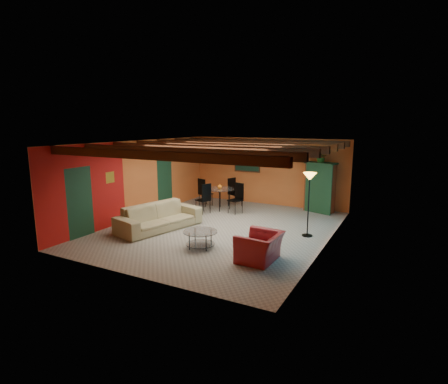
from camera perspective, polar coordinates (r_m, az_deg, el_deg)
The scene contains 11 objects.
room at distance 10.91m, azimuth -0.22°, elevation 6.18°, with size 6.52×8.01×2.71m.
sofa at distance 11.31m, azimuth -10.35°, elevation -3.94°, with size 2.72×1.06×0.79m, color #8E835C.
armchair at distance 8.68m, azimuth 5.76°, elevation -8.78°, with size 1.07×0.93×0.70m, color maroon.
coffee_table at distance 9.57m, azimuth -3.81°, elevation -7.58°, with size 0.91×0.91×0.47m, color silver, non-canonical shape.
dining_table at distance 13.64m, azimuth -0.68°, elevation -0.48°, with size 2.17×2.17×1.13m, color silver, non-canonical shape.
armoire at distance 13.71m, azimuth 15.14°, elevation 0.63°, with size 1.03×0.51×1.81m, color brown.
floor_lamp at distance 10.61m, azimuth 13.41°, elevation -1.99°, with size 0.38×0.38×1.90m, color black, non-canonical shape.
ceiling_fan at distance 10.81m, azimuth -0.50°, elevation 6.13°, with size 1.50×1.50×0.44m, color #472614, non-canonical shape.
painting at distance 14.82m, azimuth 3.73°, elevation 4.66°, with size 1.05×0.03×0.65m, color black.
potted_plant at distance 13.55m, azimuth 15.39°, elevation 5.47°, with size 0.47×0.41×0.52m, color #26661E.
vase at distance 13.53m, azimuth -0.69°, elevation 2.25°, with size 0.18×0.18×0.18m, color orange.
Camera 1 is at (5.12, -9.48, 3.27)m, focal length 28.46 mm.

